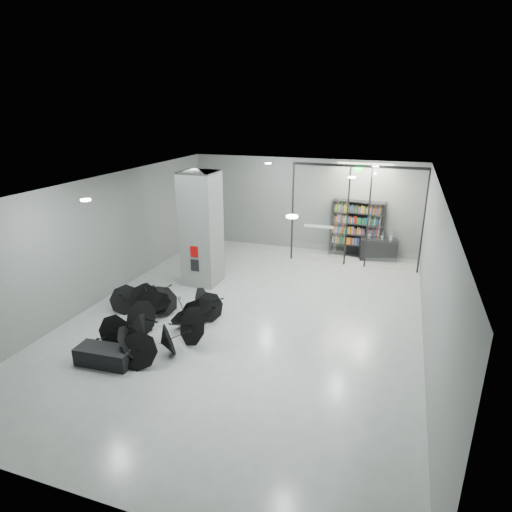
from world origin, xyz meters
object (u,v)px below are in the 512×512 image
(bookshelf, at_px, (357,229))
(umbrella_cluster, at_px, (160,321))
(column, at_px, (201,229))
(bench, at_px, (105,356))
(shop_counter, at_px, (378,249))

(bookshelf, distance_m, umbrella_cluster, 9.62)
(column, bearing_deg, bench, -90.02)
(column, height_order, bench, column)
(column, xyz_separation_m, shop_counter, (5.83, 4.58, -1.55))
(column, distance_m, umbrella_cluster, 4.11)
(column, distance_m, bookshelf, 6.87)
(bench, xyz_separation_m, bookshelf, (4.89, 10.38, 0.96))
(column, height_order, bookshelf, column)
(bookshelf, height_order, umbrella_cluster, bookshelf)
(bench, height_order, bookshelf, bookshelf)
(bench, xyz_separation_m, shop_counter, (5.84, 10.21, 0.22))
(bookshelf, bearing_deg, column, -130.82)
(umbrella_cluster, bearing_deg, shop_counter, 56.90)
(column, xyz_separation_m, umbrella_cluster, (0.42, -3.72, -1.69))
(bookshelf, relative_size, shop_counter, 1.59)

